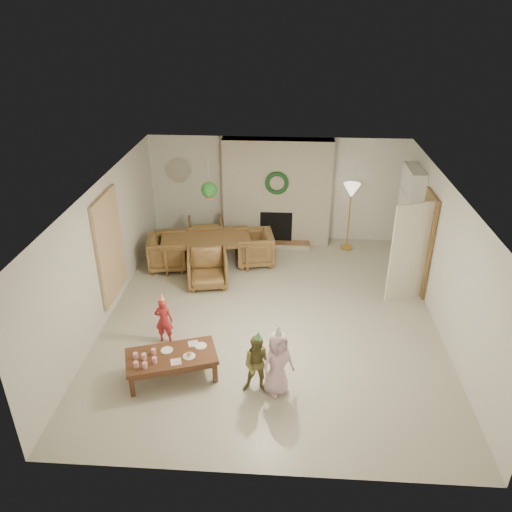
# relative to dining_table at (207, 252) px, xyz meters

# --- Properties ---
(floor) EXTENTS (7.00, 7.00, 0.00)m
(floor) POSITION_rel_dining_table_xyz_m (1.49, -1.92, -0.34)
(floor) COLOR #B7B29E
(floor) RESTS_ON ground
(ceiling) EXTENTS (7.00, 7.00, 0.00)m
(ceiling) POSITION_rel_dining_table_xyz_m (1.49, -1.92, 2.16)
(ceiling) COLOR white
(ceiling) RESTS_ON wall_back
(wall_back) EXTENTS (7.00, 0.00, 7.00)m
(wall_back) POSITION_rel_dining_table_xyz_m (1.49, 1.58, 0.91)
(wall_back) COLOR silver
(wall_back) RESTS_ON floor
(wall_front) EXTENTS (7.00, 0.00, 7.00)m
(wall_front) POSITION_rel_dining_table_xyz_m (1.49, -5.42, 0.91)
(wall_front) COLOR silver
(wall_front) RESTS_ON floor
(wall_left) EXTENTS (0.00, 7.00, 7.00)m
(wall_left) POSITION_rel_dining_table_xyz_m (-1.51, -1.92, 0.91)
(wall_left) COLOR silver
(wall_left) RESTS_ON floor
(wall_right) EXTENTS (0.00, 7.00, 7.00)m
(wall_right) POSITION_rel_dining_table_xyz_m (4.49, -1.92, 0.91)
(wall_right) COLOR silver
(wall_right) RESTS_ON floor
(fireplace_mass) EXTENTS (2.50, 0.40, 2.50)m
(fireplace_mass) POSITION_rel_dining_table_xyz_m (1.49, 1.38, 0.91)
(fireplace_mass) COLOR #5C1E18
(fireplace_mass) RESTS_ON floor
(fireplace_hearth) EXTENTS (1.60, 0.30, 0.12)m
(fireplace_hearth) POSITION_rel_dining_table_xyz_m (1.49, 1.03, -0.28)
(fireplace_hearth) COLOR brown
(fireplace_hearth) RESTS_ON floor
(fireplace_firebox) EXTENTS (0.75, 0.12, 0.75)m
(fireplace_firebox) POSITION_rel_dining_table_xyz_m (1.49, 1.20, 0.11)
(fireplace_firebox) COLOR black
(fireplace_firebox) RESTS_ON floor
(fireplace_wreath) EXTENTS (0.54, 0.10, 0.54)m
(fireplace_wreath) POSITION_rel_dining_table_xyz_m (1.49, 1.15, 1.21)
(fireplace_wreath) COLOR #163C1D
(fireplace_wreath) RESTS_ON fireplace_mass
(floor_lamp_base) EXTENTS (0.30, 0.30, 0.03)m
(floor_lamp_base) POSITION_rel_dining_table_xyz_m (3.17, 1.08, -0.32)
(floor_lamp_base) COLOR gold
(floor_lamp_base) RESTS_ON floor
(floor_lamp_post) EXTENTS (0.03, 0.03, 1.44)m
(floor_lamp_post) POSITION_rel_dining_table_xyz_m (3.17, 1.08, 0.41)
(floor_lamp_post) COLOR gold
(floor_lamp_post) RESTS_ON floor
(floor_lamp_shade) EXTENTS (0.38, 0.38, 0.32)m
(floor_lamp_shade) POSITION_rel_dining_table_xyz_m (3.17, 1.08, 1.10)
(floor_lamp_shade) COLOR beige
(floor_lamp_shade) RESTS_ON floor_lamp_post
(bookshelf_carcass) EXTENTS (0.30, 1.00, 2.20)m
(bookshelf_carcass) POSITION_rel_dining_table_xyz_m (4.33, 0.38, 0.76)
(bookshelf_carcass) COLOR white
(bookshelf_carcass) RESTS_ON floor
(bookshelf_shelf_a) EXTENTS (0.30, 0.92, 0.03)m
(bookshelf_shelf_a) POSITION_rel_dining_table_xyz_m (4.31, 0.38, 0.11)
(bookshelf_shelf_a) COLOR white
(bookshelf_shelf_a) RESTS_ON bookshelf_carcass
(bookshelf_shelf_b) EXTENTS (0.30, 0.92, 0.03)m
(bookshelf_shelf_b) POSITION_rel_dining_table_xyz_m (4.31, 0.38, 0.51)
(bookshelf_shelf_b) COLOR white
(bookshelf_shelf_b) RESTS_ON bookshelf_carcass
(bookshelf_shelf_c) EXTENTS (0.30, 0.92, 0.03)m
(bookshelf_shelf_c) POSITION_rel_dining_table_xyz_m (4.31, 0.38, 0.91)
(bookshelf_shelf_c) COLOR white
(bookshelf_shelf_c) RESTS_ON bookshelf_carcass
(bookshelf_shelf_d) EXTENTS (0.30, 0.92, 0.03)m
(bookshelf_shelf_d) POSITION_rel_dining_table_xyz_m (4.31, 0.38, 1.31)
(bookshelf_shelf_d) COLOR white
(bookshelf_shelf_d) RESTS_ON bookshelf_carcass
(books_row_lower) EXTENTS (0.20, 0.40, 0.24)m
(books_row_lower) POSITION_rel_dining_table_xyz_m (4.29, 0.23, 0.25)
(books_row_lower) COLOR #A62B1E
(books_row_lower) RESTS_ON bookshelf_shelf_a
(books_row_mid) EXTENTS (0.20, 0.44, 0.24)m
(books_row_mid) POSITION_rel_dining_table_xyz_m (4.29, 0.43, 0.65)
(books_row_mid) COLOR #26478D
(books_row_mid) RESTS_ON bookshelf_shelf_b
(books_row_upper) EXTENTS (0.20, 0.36, 0.22)m
(books_row_upper) POSITION_rel_dining_table_xyz_m (4.29, 0.28, 1.04)
(books_row_upper) COLOR #BD7D28
(books_row_upper) RESTS_ON bookshelf_shelf_c
(door_frame) EXTENTS (0.05, 0.86, 2.04)m
(door_frame) POSITION_rel_dining_table_xyz_m (4.45, -0.72, 0.68)
(door_frame) COLOR brown
(door_frame) RESTS_ON floor
(door_leaf) EXTENTS (0.77, 0.32, 2.00)m
(door_leaf) POSITION_rel_dining_table_xyz_m (4.07, -1.10, 0.66)
(door_leaf) COLOR beige
(door_leaf) RESTS_ON floor
(curtain_panel) EXTENTS (0.06, 1.20, 2.00)m
(curtain_panel) POSITION_rel_dining_table_xyz_m (-1.47, -1.72, 0.91)
(curtain_panel) COLOR beige
(curtain_panel) RESTS_ON wall_left
(dining_table) EXTENTS (2.07, 1.39, 0.67)m
(dining_table) POSITION_rel_dining_table_xyz_m (0.00, 0.00, 0.00)
(dining_table) COLOR brown
(dining_table) RESTS_ON floor
(dining_chair_near) EXTENTS (0.92, 0.94, 0.74)m
(dining_chair_near) POSITION_rel_dining_table_xyz_m (0.15, -0.83, 0.04)
(dining_chair_near) COLOR brown
(dining_chair_near) RESTS_ON floor
(dining_chair_far) EXTENTS (0.92, 0.94, 0.74)m
(dining_chair_far) POSITION_rel_dining_table_xyz_m (-0.15, 0.83, 0.04)
(dining_chair_far) COLOR brown
(dining_chair_far) RESTS_ON floor
(dining_chair_left) EXTENTS (0.94, 0.92, 0.74)m
(dining_chair_left) POSITION_rel_dining_table_xyz_m (-0.83, -0.15, 0.04)
(dining_chair_left) COLOR brown
(dining_chair_left) RESTS_ON floor
(dining_chair_right) EXTENTS (0.94, 0.92, 0.74)m
(dining_chair_right) POSITION_rel_dining_table_xyz_m (1.03, 0.19, 0.04)
(dining_chair_right) COLOR brown
(dining_chair_right) RESTS_ON floor
(hanging_plant_cord) EXTENTS (0.01, 0.01, 0.70)m
(hanging_plant_cord) POSITION_rel_dining_table_xyz_m (0.19, -0.42, 1.81)
(hanging_plant_cord) COLOR tan
(hanging_plant_cord) RESTS_ON ceiling
(hanging_plant_pot) EXTENTS (0.16, 0.16, 0.12)m
(hanging_plant_pot) POSITION_rel_dining_table_xyz_m (0.19, -0.42, 1.46)
(hanging_plant_pot) COLOR #A83E36
(hanging_plant_pot) RESTS_ON hanging_plant_cord
(hanging_plant_foliage) EXTENTS (0.32, 0.32, 0.32)m
(hanging_plant_foliage) POSITION_rel_dining_table_xyz_m (0.19, -0.42, 1.58)
(hanging_plant_foliage) COLOR #1B521E
(hanging_plant_foliage) RESTS_ON hanging_plant_pot
(coffee_table_top) EXTENTS (1.51, 1.08, 0.06)m
(coffee_table_top) POSITION_rel_dining_table_xyz_m (0.03, -3.69, 0.05)
(coffee_table_top) COLOR #55311C
(coffee_table_top) RESTS_ON floor
(coffee_table_apron) EXTENTS (1.38, 0.94, 0.08)m
(coffee_table_apron) POSITION_rel_dining_table_xyz_m (0.03, -3.69, -0.02)
(coffee_table_apron) COLOR #55311C
(coffee_table_apron) RESTS_ON floor
(coffee_leg_fl) EXTENTS (0.09, 0.09, 0.36)m
(coffee_leg_fl) POSITION_rel_dining_table_xyz_m (-0.48, -4.15, -0.16)
(coffee_leg_fl) COLOR #55311C
(coffee_leg_fl) RESTS_ON floor
(coffee_leg_fr) EXTENTS (0.09, 0.09, 0.36)m
(coffee_leg_fr) POSITION_rel_dining_table_xyz_m (0.70, -3.76, -0.16)
(coffee_leg_fr) COLOR #55311C
(coffee_leg_fr) RESTS_ON floor
(coffee_leg_bl) EXTENTS (0.09, 0.09, 0.36)m
(coffee_leg_bl) POSITION_rel_dining_table_xyz_m (-0.65, -3.62, -0.16)
(coffee_leg_bl) COLOR #55311C
(coffee_leg_bl) RESTS_ON floor
(coffee_leg_br) EXTENTS (0.09, 0.09, 0.36)m
(coffee_leg_br) POSITION_rel_dining_table_xyz_m (0.53, -3.23, -0.16)
(coffee_leg_br) COLOR #55311C
(coffee_leg_br) RESTS_ON floor
(cup_a) EXTENTS (0.09, 0.09, 0.09)m
(cup_a) POSITION_rel_dining_table_xyz_m (-0.42, -4.00, 0.13)
(cup_a) COLOR white
(cup_a) RESTS_ON coffee_table_top
(cup_b) EXTENTS (0.09, 0.09, 0.09)m
(cup_b) POSITION_rel_dining_table_xyz_m (-0.49, -3.80, 0.13)
(cup_b) COLOR white
(cup_b) RESTS_ON coffee_table_top
(cup_c) EXTENTS (0.09, 0.09, 0.09)m
(cup_c) POSITION_rel_dining_table_xyz_m (-0.29, -4.01, 0.13)
(cup_c) COLOR white
(cup_c) RESTS_ON coffee_table_top
(cup_d) EXTENTS (0.09, 0.09, 0.09)m
(cup_d) POSITION_rel_dining_table_xyz_m (-0.35, -3.81, 0.13)
(cup_d) COLOR white
(cup_d) RESTS_ON coffee_table_top
(cup_e) EXTENTS (0.09, 0.09, 0.09)m
(cup_e) POSITION_rel_dining_table_xyz_m (-0.17, -3.89, 0.13)
(cup_e) COLOR white
(cup_e) RESTS_ON coffee_table_top
(cup_f) EXTENTS (0.09, 0.09, 0.09)m
(cup_f) POSITION_rel_dining_table_xyz_m (-0.24, -3.69, 0.13)
(cup_f) COLOR white
(cup_f) RESTS_ON coffee_table_top
(plate_a) EXTENTS (0.24, 0.24, 0.01)m
(plate_a) POSITION_rel_dining_table_xyz_m (-0.06, -3.59, 0.09)
(plate_a) COLOR white
(plate_a) RESTS_ON coffee_table_top
(plate_b) EXTENTS (0.24, 0.24, 0.01)m
(plate_b) POSITION_rel_dining_table_xyz_m (0.31, -3.71, 0.09)
(plate_b) COLOR white
(plate_b) RESTS_ON coffee_table_top
(plate_c) EXTENTS (0.24, 0.24, 0.01)m
(plate_c) POSITION_rel_dining_table_xyz_m (0.44, -3.44, 0.09)
(plate_c) COLOR white
(plate_c) RESTS_ON coffee_table_top
(food_scoop) EXTENTS (0.09, 0.09, 0.07)m
(food_scoop) POSITION_rel_dining_table_xyz_m (0.31, -3.71, 0.13)
(food_scoop) COLOR tan
(food_scoop) RESTS_ON plate_b
(napkin_left) EXTENTS (0.20, 0.20, 0.01)m
(napkin_left) POSITION_rel_dining_table_xyz_m (0.14, -3.85, 0.09)
(napkin_left) COLOR #E3A7B5
(napkin_left) RESTS_ON coffee_table_top
(napkin_right) EXTENTS (0.20, 0.20, 0.01)m
(napkin_right) POSITION_rel_dining_table_xyz_m (0.32, -3.39, 0.09)
(napkin_right) COLOR #E3A7B5
(napkin_right) RESTS_ON coffee_table_top
(child_red) EXTENTS (0.31, 0.20, 0.85)m
(child_red) POSITION_rel_dining_table_xyz_m (-0.29, -2.79, 0.09)
(child_red) COLOR #B42628
(child_red) RESTS_ON floor
(party_hat_red) EXTENTS (0.15, 0.15, 0.16)m
(party_hat_red) POSITION_rel_dining_table_xyz_m (-0.29, -2.79, 0.55)
(party_hat_red) COLOR #FEF354
(party_hat_red) RESTS_ON child_red
(child_plaid) EXTENTS (0.48, 0.37, 0.98)m
(child_plaid) POSITION_rel_dining_table_xyz_m (1.38, -3.92, 0.15)
(child_plaid) COLOR #985D29
(child_plaid) RESTS_ON floor
(party_hat_plaid) EXTENTS (0.15, 0.15, 0.16)m
(party_hat_plaid) POSITION_rel_dining_table_xyz_m (1.38, -3.92, 0.68)
(party_hat_plaid) COLOR #47A75D
(party_hat_plaid) RESTS_ON child_plaid
(child_pink) EXTENTS (0.61, 0.57, 1.05)m
(child_pink) POSITION_rel_dining_table_xyz_m (1.66, -3.91, 0.19)
(child_pink) COLOR beige
(child_pink) RESTS_ON floor
(party_hat_pink) EXTENTS (0.18, 0.18, 0.19)m
(party_hat_pink) POSITION_rel_dining_table_xyz_m (1.66, -3.91, 0.76)
(party_hat_pink) COLOR silver
(party_hat_pink) RESTS_ON child_pink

